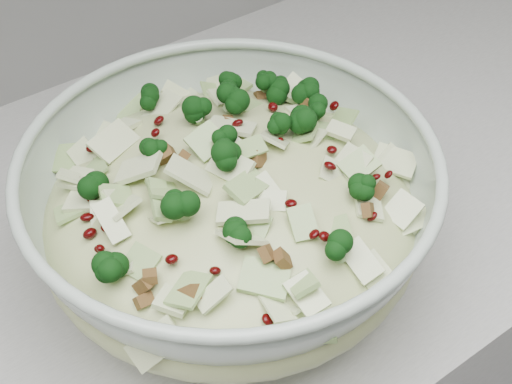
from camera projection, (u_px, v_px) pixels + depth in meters
The scene contains 2 objects.
mixing_bowl at pixel (231, 213), 0.63m from camera, with size 0.38×0.38×0.14m.
salad at pixel (230, 194), 0.61m from camera, with size 0.41×0.41×0.14m.
Camera 1 is at (-0.32, 1.24, 1.43)m, focal length 50.00 mm.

